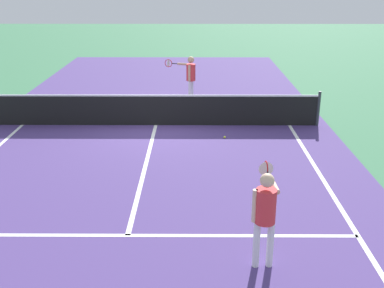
{
  "coord_description": "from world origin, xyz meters",
  "views": [
    {
      "loc": [
        1.19,
        -13.62,
        4.41
      ],
      "look_at": [
        1.14,
        -4.38,
        1.0
      ],
      "focal_mm": 43.57,
      "sensor_mm": 36.0,
      "label": 1
    }
  ],
  "objects_px": {
    "net": "(155,110)",
    "player_far": "(190,74)",
    "tennis_ball_near_net": "(225,137)",
    "player_near": "(265,209)"
  },
  "relations": [
    {
      "from": "player_near",
      "to": "net",
      "type": "bearing_deg",
      "value": 107.41
    },
    {
      "from": "player_near",
      "to": "tennis_ball_near_net",
      "type": "distance_m",
      "value": 6.15
    },
    {
      "from": "net",
      "to": "tennis_ball_near_net",
      "type": "height_order",
      "value": "net"
    },
    {
      "from": "player_far",
      "to": "tennis_ball_near_net",
      "type": "bearing_deg",
      "value": -75.07
    },
    {
      "from": "net",
      "to": "player_far",
      "type": "distance_m",
      "value": 2.84
    },
    {
      "from": "net",
      "to": "player_far",
      "type": "xyz_separation_m",
      "value": [
        1.03,
        2.59,
        0.55
      ]
    },
    {
      "from": "player_near",
      "to": "player_far",
      "type": "distance_m",
      "value": 9.94
    },
    {
      "from": "net",
      "to": "tennis_ball_near_net",
      "type": "bearing_deg",
      "value": -30.36
    },
    {
      "from": "player_near",
      "to": "player_far",
      "type": "relative_size",
      "value": 0.96
    },
    {
      "from": "net",
      "to": "player_near",
      "type": "xyz_separation_m",
      "value": [
        2.28,
        -7.27,
        0.5
      ]
    }
  ]
}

